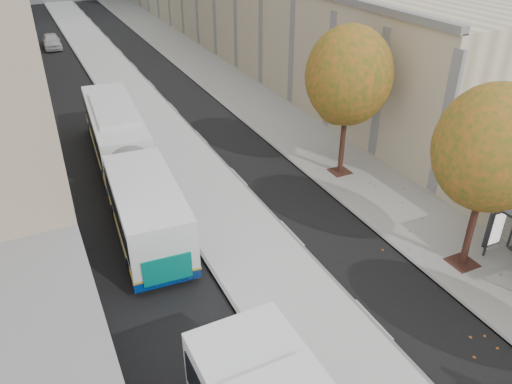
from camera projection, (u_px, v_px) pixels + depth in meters
bus_platform at (146, 115)px, 34.99m from camera, size 4.25×150.00×0.15m
sidewalk at (250, 99)px, 37.99m from camera, size 4.75×150.00×0.08m
tree_c at (492, 149)px, 17.98m from camera, size 4.20×4.20×7.28m
tree_d at (349, 76)px, 24.91m from camera, size 4.40×4.40×7.60m
bus_far at (127, 160)px, 25.41m from camera, size 3.69×17.81×2.95m
distant_car at (52, 41)px, 51.25m from camera, size 1.82×4.33×1.46m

